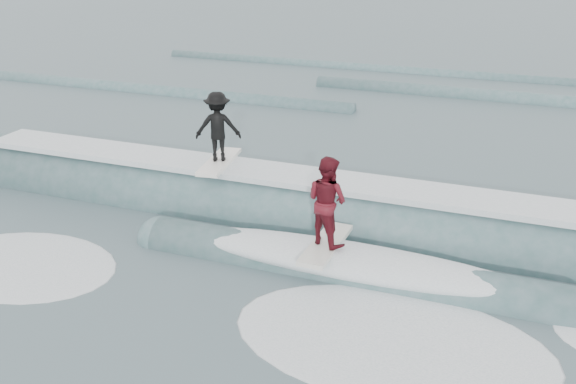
% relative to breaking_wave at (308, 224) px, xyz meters
% --- Properties ---
extents(ground, '(160.00, 160.00, 0.00)m').
position_rel_breaking_wave_xyz_m(ground, '(-0.27, -3.70, -0.04)').
color(ground, '#395153').
rests_on(ground, ground).
extents(breaking_wave, '(21.86, 3.87, 2.18)m').
position_rel_breaking_wave_xyz_m(breaking_wave, '(0.00, 0.00, 0.00)').
color(breaking_wave, '#375C5C').
rests_on(breaking_wave, ground).
extents(surfer_black, '(1.28, 2.06, 1.83)m').
position_rel_breaking_wave_xyz_m(surfer_black, '(-2.49, 0.33, 2.01)').
color(surfer_black, white).
rests_on(surfer_black, ground).
extents(surfer_red, '(1.12, 2.02, 1.97)m').
position_rel_breaking_wave_xyz_m(surfer_red, '(1.02, -1.87, 1.44)').
color(surfer_red, silver).
rests_on(surfer_red, ground).
extents(whitewater, '(15.07, 6.71, 0.10)m').
position_rel_breaking_wave_xyz_m(whitewater, '(0.71, -4.23, -0.04)').
color(whitewater, white).
rests_on(whitewater, ground).
extents(far_swells, '(41.25, 8.65, 0.80)m').
position_rel_breaking_wave_xyz_m(far_swells, '(-2.11, 13.95, -0.04)').
color(far_swells, '#375C5C').
rests_on(far_swells, ground).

